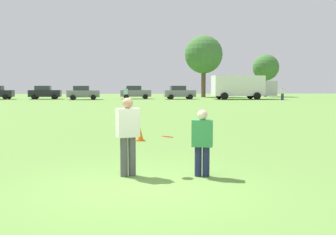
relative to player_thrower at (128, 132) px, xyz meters
name	(u,v)px	position (x,y,z in m)	size (l,w,h in m)	color
ground_plane	(146,186)	(0.40, -0.97, -1.01)	(152.45, 152.45, 0.00)	#608C3D
player_thrower	(128,132)	(0.00, 0.00, 0.00)	(0.56, 0.44, 1.79)	#4C4C51
player_defender	(202,140)	(1.68, -0.13, -0.17)	(0.51, 0.36, 1.52)	#1E234C
frisbee	(167,137)	(0.90, 0.03, -0.11)	(0.27, 0.27, 0.09)	#E54C33
traffic_cone	(140,135)	(0.19, 5.78, -0.78)	(0.32, 0.32, 0.48)	#D8590C
parked_car_mid_left	(45,92)	(-13.41, 47.00, -0.09)	(4.33, 2.47, 1.82)	black
parked_car_center	(83,93)	(-7.92, 44.95, -0.09)	(4.33, 2.47, 1.82)	slate
parked_car_mid_right	(135,92)	(-1.13, 47.27, -0.09)	(4.33, 2.47, 1.82)	slate
parked_car_near_right	(179,92)	(4.88, 45.94, -0.09)	(4.33, 2.47, 1.82)	slate
box_truck	(242,86)	(13.33, 45.10, 0.74)	(8.66, 3.44, 3.18)	white
bystander_sideline_watcher	(126,93)	(-1.95, 37.52, -0.03)	(0.48, 0.55, 1.74)	black
bystander_far_jogger	(282,93)	(17.78, 42.01, -0.07)	(0.51, 0.38, 1.66)	#1E234C
tree_center_elm	(204,55)	(9.31, 54.06, 5.55)	(5.87, 5.87, 9.54)	brown
tree_east_birch	(266,68)	(19.66, 55.85, 3.68)	(4.20, 4.20, 6.82)	brown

